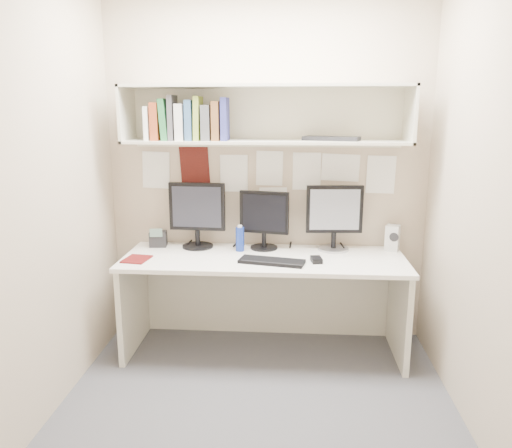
# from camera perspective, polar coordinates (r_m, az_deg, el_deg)

# --- Properties ---
(floor) EXTENTS (2.40, 2.00, 0.01)m
(floor) POSITION_cam_1_polar(r_m,az_deg,el_deg) (3.27, 0.21, -19.44)
(floor) COLOR #49484E
(floor) RESTS_ON ground
(wall_back) EXTENTS (2.40, 0.02, 2.60)m
(wall_back) POSITION_cam_1_polar(r_m,az_deg,el_deg) (3.79, 1.25, 6.09)
(wall_back) COLOR tan
(wall_back) RESTS_ON ground
(wall_front) EXTENTS (2.40, 0.02, 2.60)m
(wall_front) POSITION_cam_1_polar(r_m,az_deg,el_deg) (1.82, -1.88, -1.43)
(wall_front) COLOR tan
(wall_front) RESTS_ON ground
(wall_left) EXTENTS (0.02, 2.00, 2.60)m
(wall_left) POSITION_cam_1_polar(r_m,az_deg,el_deg) (3.12, -22.41, 3.63)
(wall_left) COLOR tan
(wall_left) RESTS_ON ground
(wall_right) EXTENTS (0.02, 2.00, 2.60)m
(wall_right) POSITION_cam_1_polar(r_m,az_deg,el_deg) (2.97, 24.03, 3.07)
(wall_right) COLOR tan
(wall_right) RESTS_ON ground
(desk) EXTENTS (2.00, 0.70, 0.73)m
(desk) POSITION_cam_1_polar(r_m,az_deg,el_deg) (3.68, 0.90, -9.17)
(desk) COLOR white
(desk) RESTS_ON floor
(overhead_hutch) EXTENTS (2.00, 0.38, 0.40)m
(overhead_hutch) POSITION_cam_1_polar(r_m,az_deg,el_deg) (3.62, 1.17, 12.44)
(overhead_hutch) COLOR beige
(overhead_hutch) RESTS_ON wall_back
(pinned_papers) EXTENTS (1.92, 0.01, 0.48)m
(pinned_papers) POSITION_cam_1_polar(r_m,az_deg,el_deg) (3.79, 1.24, 5.33)
(pinned_papers) COLOR white
(pinned_papers) RESTS_ON wall_back
(monitor_left) EXTENTS (0.42, 0.23, 0.49)m
(monitor_left) POSITION_cam_1_polar(r_m,az_deg,el_deg) (3.77, -6.74, 1.29)
(monitor_left) COLOR black
(monitor_left) RESTS_ON desk
(monitor_center) EXTENTS (0.37, 0.20, 0.43)m
(monitor_center) POSITION_cam_1_polar(r_m,az_deg,el_deg) (3.71, 0.93, 0.77)
(monitor_center) COLOR black
(monitor_center) RESTS_ON desk
(monitor_right) EXTENTS (0.42, 0.23, 0.48)m
(monitor_right) POSITION_cam_1_polar(r_m,az_deg,el_deg) (3.72, 8.95, 0.99)
(monitor_right) COLOR #A5A5AA
(monitor_right) RESTS_ON desk
(keyboard) EXTENTS (0.47, 0.25, 0.02)m
(keyboard) POSITION_cam_1_polar(r_m,az_deg,el_deg) (3.41, 1.81, -4.29)
(keyboard) COLOR black
(keyboard) RESTS_ON desk
(mouse) EXTENTS (0.09, 0.12, 0.03)m
(mouse) POSITION_cam_1_polar(r_m,az_deg,el_deg) (3.45, 6.91, -4.07)
(mouse) COLOR black
(mouse) RESTS_ON desk
(speaker) EXTENTS (0.12, 0.13, 0.19)m
(speaker) POSITION_cam_1_polar(r_m,az_deg,el_deg) (3.82, 15.33, -1.54)
(speaker) COLOR beige
(speaker) RESTS_ON desk
(blue_bottle) EXTENTS (0.06, 0.06, 0.20)m
(blue_bottle) POSITION_cam_1_polar(r_m,az_deg,el_deg) (3.68, -1.85, -1.70)
(blue_bottle) COLOR navy
(blue_bottle) RESTS_ON desk
(maroon_notebook) EXTENTS (0.19, 0.22, 0.01)m
(maroon_notebook) POSITION_cam_1_polar(r_m,az_deg,el_deg) (3.58, -13.48, -3.92)
(maroon_notebook) COLOR #570E0F
(maroon_notebook) RESTS_ON desk
(desk_phone) EXTENTS (0.13, 0.12, 0.15)m
(desk_phone) POSITION_cam_1_polar(r_m,az_deg,el_deg) (3.88, -11.11, -1.66)
(desk_phone) COLOR black
(desk_phone) RESTS_ON desk
(book_stack) EXTENTS (0.58, 0.19, 0.31)m
(book_stack) POSITION_cam_1_polar(r_m,az_deg,el_deg) (3.59, -7.81, 11.62)
(book_stack) COLOR white
(book_stack) RESTS_ON overhead_hutch
(hutch_tray) EXTENTS (0.42, 0.26, 0.03)m
(hutch_tray) POSITION_cam_1_polar(r_m,az_deg,el_deg) (3.59, 8.61, 9.65)
(hutch_tray) COLOR black
(hutch_tray) RESTS_ON overhead_hutch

